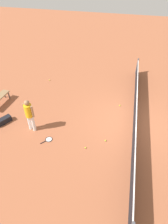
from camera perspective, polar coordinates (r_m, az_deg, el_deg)
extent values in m
plane|color=#9E5638|center=(9.81, 14.24, -3.19)|extent=(40.00, 40.00, 0.00)
cylinder|color=#4C4C51|center=(13.66, 15.30, 12.85)|extent=(0.09, 0.09, 1.07)
cube|color=black|center=(9.51, 14.68, -1.21)|extent=(10.00, 0.02, 0.91)
cube|color=white|center=(9.20, 15.18, 1.04)|extent=(10.00, 0.04, 0.06)
cylinder|color=white|center=(9.17, -14.61, -3.30)|extent=(0.17, 0.17, 0.85)
cylinder|color=white|center=(9.29, -15.69, -2.88)|extent=(0.17, 0.17, 0.85)
cylinder|color=yellow|center=(8.76, -15.97, 0.39)|extent=(0.40, 0.40, 0.62)
cylinder|color=#9E704C|center=(8.63, -14.87, 0.11)|extent=(0.11, 0.11, 0.58)
cylinder|color=#9E704C|center=(8.87, -17.09, 0.87)|extent=(0.11, 0.11, 0.58)
sphere|color=#9E704C|center=(8.50, -16.49, 2.58)|extent=(0.27, 0.27, 0.23)
torus|color=black|center=(8.91, -10.25, -7.88)|extent=(0.44, 0.44, 0.02)
cylinder|color=silver|center=(8.91, -10.25, -7.88)|extent=(0.38, 0.38, 0.00)
cylinder|color=black|center=(8.84, -11.87, -8.66)|extent=(0.23, 0.20, 0.03)
sphere|color=#C6E033|center=(8.44, 0.42, -10.42)|extent=(0.07, 0.07, 0.07)
sphere|color=#C6E033|center=(10.67, 10.48, 1.88)|extent=(0.07, 0.07, 0.07)
sphere|color=#C6E033|center=(8.75, 6.29, -8.33)|extent=(0.07, 0.07, 0.07)
sphere|color=#C6E033|center=(12.82, -10.06, 9.20)|extent=(0.07, 0.07, 0.07)
cylinder|color=#333338|center=(11.90, -22.29, 4.81)|extent=(0.07, 0.07, 0.42)
cylinder|color=#333338|center=(11.72, -21.13, 4.58)|extent=(0.07, 0.07, 0.42)
cube|color=black|center=(10.21, -22.62, -2.41)|extent=(0.83, 0.66, 0.28)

